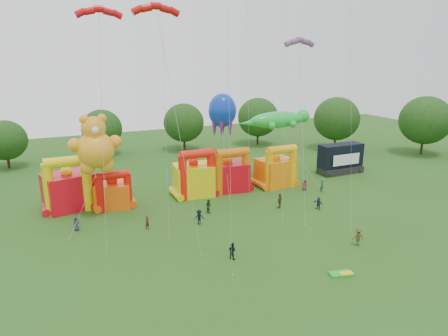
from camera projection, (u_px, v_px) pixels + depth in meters
name	position (u px, v px, depth m)	size (l,w,h in m)	color
ground	(309.00, 302.00, 32.01)	(160.00, 160.00, 0.00)	#2A4E16
tree_ring	(296.00, 230.00, 30.37)	(121.75, 123.84, 12.07)	#352314
bouncy_castle_0	(68.00, 189.00, 50.64)	(6.65, 5.84, 7.23)	red
bouncy_castle_1	(113.00, 193.00, 51.36)	(5.15, 4.51, 5.12)	#EE560C
bouncy_castle_2	(194.00, 178.00, 55.56)	(5.61, 4.69, 6.85)	yellow
bouncy_castle_3	(229.00, 174.00, 57.64)	(5.97, 5.02, 6.55)	red
bouncy_castle_4	(276.00, 170.00, 59.80)	(5.77, 4.89, 6.44)	orange
stage_trailer	(340.00, 159.00, 66.32)	(7.62, 3.04, 4.96)	black
teddy_bear_kite	(90.00, 177.00, 46.10)	(7.25, 7.95, 12.59)	orange
gecko_kite	(291.00, 144.00, 61.40)	(12.65, 10.36, 10.71)	green
octopus_kite	(224.00, 139.00, 56.61)	(4.03, 8.22, 13.93)	#0B31AD
parafoil_kites	(240.00, 128.00, 44.64)	(28.50, 11.90, 24.77)	#C20B09
diamond_kites	(256.00, 79.00, 42.85)	(22.16, 19.47, 37.93)	red
folded_kite_bundle	(341.00, 274.00, 35.83)	(2.17, 1.44, 0.31)	green
spectator_0	(76.00, 224.00, 44.78)	(0.80, 0.52, 1.63)	#2F2B48
spectator_1	(147.00, 223.00, 45.17)	(0.57, 0.38, 1.57)	#541A18
spectator_2	(209.00, 206.00, 49.83)	(0.86, 0.67, 1.76)	#16371D
spectator_3	(199.00, 217.00, 46.42)	(1.16, 0.67, 1.79)	black
spectator_4	(280.00, 201.00, 51.34)	(1.16, 0.48, 1.97)	#443E1B
spectator_5	(318.00, 203.00, 51.02)	(1.51, 0.48, 1.63)	#24283C
spectator_6	(305.00, 185.00, 58.09)	(0.79, 0.51, 1.62)	maroon
spectator_7	(322.00, 186.00, 57.45)	(0.65, 0.43, 1.79)	#1C462F
spectator_8	(232.00, 251.00, 38.59)	(0.81, 0.63, 1.67)	black
spectator_9	(358.00, 237.00, 41.25)	(1.22, 0.70, 1.89)	#413D1A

